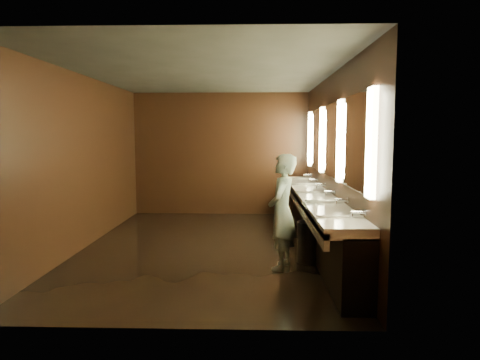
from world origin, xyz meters
The scene contains 10 objects.
floor centered at (0.00, 0.00, 0.00)m, with size 6.00×6.00×0.00m, color black.
ceiling centered at (0.00, 0.00, 2.80)m, with size 4.00×6.00×0.02m, color #2D2D2B.
wall_back centered at (0.00, 3.00, 1.40)m, with size 4.00×0.02×2.80m, color black.
wall_front centered at (0.00, -3.00, 1.40)m, with size 4.00×0.02×2.80m, color black.
wall_left centered at (-2.00, 0.00, 1.40)m, with size 0.02×6.00×2.80m, color black.
wall_right centered at (2.00, 0.00, 1.40)m, with size 0.02×6.00×2.80m, color black.
sink_counter centered at (1.79, 0.00, 0.50)m, with size 0.55×5.40×1.01m.
mirror_band centered at (1.98, 0.00, 1.75)m, with size 0.06×5.03×1.15m.
person centered at (1.15, -1.09, 0.79)m, with size 0.58×0.38×1.58m, color #90CBD6.
trash_bin centered at (1.58, -0.78, 0.29)m, with size 0.38×0.38×0.59m, color black.
Camera 1 is at (0.75, -6.87, 1.83)m, focal length 32.00 mm.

